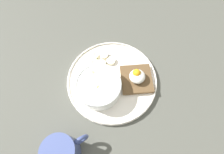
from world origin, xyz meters
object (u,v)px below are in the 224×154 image
object	(u,v)px
toast_slice	(136,79)
banana_slice_inner	(104,55)
poached_egg	(137,76)
coffee_mug	(62,152)
banana_slice_right	(95,55)
banana_slice_front	(111,61)
banana_slice_left	(102,63)
oatmeal_bowl	(99,87)
banana_slice_back	(93,63)

from	to	relation	value
toast_slice	banana_slice_inner	bearing A→B (deg)	129.19
poached_egg	coffee_mug	world-z (taller)	coffee_mug
toast_slice	banana_slice_right	world-z (taller)	toast_slice
poached_egg	banana_slice_right	world-z (taller)	poached_egg
banana_slice_right	banana_slice_front	bearing A→B (deg)	-32.98
banana_slice_front	banana_slice_left	distance (cm)	3.22
oatmeal_bowl	toast_slice	distance (cm)	12.50
oatmeal_bowl	poached_egg	size ratio (longest dim) A/B	2.72
banana_slice_inner	banana_slice_right	bearing A→B (deg)	164.40
oatmeal_bowl	banana_slice_right	size ratio (longest dim) A/B	3.31
poached_egg	banana_slice_right	distance (cm)	16.76
banana_slice_front	banana_slice_back	xyz separation A→B (cm)	(-6.14, 0.21, 0.22)
banana_slice_right	banana_slice_inner	xyz separation A→B (cm)	(3.12, -0.87, 0.05)
poached_egg	banana_slice_right	bearing A→B (deg)	135.91
poached_egg	banana_slice_front	distance (cm)	11.01
banana_slice_right	banana_slice_inner	distance (cm)	3.24
toast_slice	banana_slice_inner	world-z (taller)	toast_slice
banana_slice_left	banana_slice_back	bearing A→B (deg)	166.36
toast_slice	banana_slice_left	bearing A→B (deg)	141.85
banana_slice_left	oatmeal_bowl	bearing A→B (deg)	-103.87
oatmeal_bowl	banana_slice_left	distance (cm)	9.66
banana_slice_left	banana_slice_inner	xyz separation A→B (cm)	(1.20, 2.95, 0.01)
toast_slice	banana_slice_back	world-z (taller)	toast_slice
toast_slice	banana_slice_left	size ratio (longest dim) A/B	2.85
toast_slice	coffee_mug	xyz separation A→B (cm)	(-24.13, -17.49, 2.82)
banana_slice_back	banana_slice_right	bearing A→B (deg)	71.18
poached_egg	coffee_mug	distance (cm)	29.87
banana_slice_left	banana_slice_right	distance (cm)	4.27
toast_slice	coffee_mug	distance (cm)	29.93
banana_slice_back	coffee_mug	xyz separation A→B (cm)	(-11.14, -26.08, 3.00)
oatmeal_bowl	poached_egg	bearing A→B (deg)	6.62
oatmeal_bowl	banana_slice_back	size ratio (longest dim) A/B	2.74
banana_slice_front	toast_slice	bearing A→B (deg)	-50.76
banana_slice_left	coffee_mug	world-z (taller)	coffee_mug
toast_slice	banana_slice_right	xyz separation A→B (cm)	(-11.94, 11.69, -0.23)
oatmeal_bowl	toast_slice	xyz separation A→B (cm)	(12.27, 1.27, -1.98)
toast_slice	banana_slice_right	bearing A→B (deg)	135.61
poached_egg	banana_slice_inner	bearing A→B (deg)	129.49
toast_slice	poached_egg	bearing A→B (deg)	101.55
banana_slice_inner	banana_slice_left	bearing A→B (deg)	-112.15
poached_egg	banana_slice_back	distance (cm)	15.66
banana_slice_left	banana_slice_back	size ratio (longest dim) A/B	0.76
oatmeal_bowl	banana_slice_right	world-z (taller)	oatmeal_bowl
poached_egg	banana_slice_inner	distance (cm)	14.03
banana_slice_front	banana_slice_back	world-z (taller)	banana_slice_back
banana_slice_left	coffee_mug	distance (cm)	29.18
toast_slice	banana_slice_back	size ratio (longest dim) A/B	2.15
banana_slice_back	oatmeal_bowl	bearing A→B (deg)	-85.83
toast_slice	poached_egg	distance (cm)	2.26
toast_slice	banana_slice_left	distance (cm)	12.74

